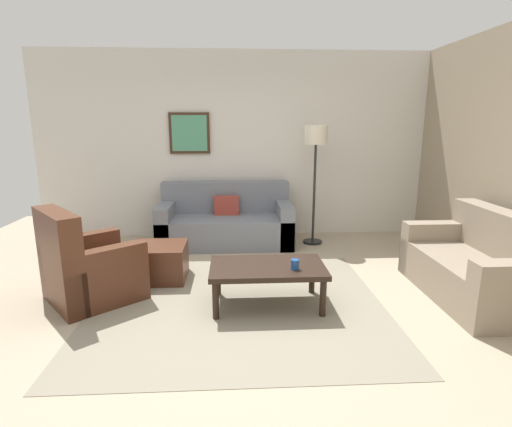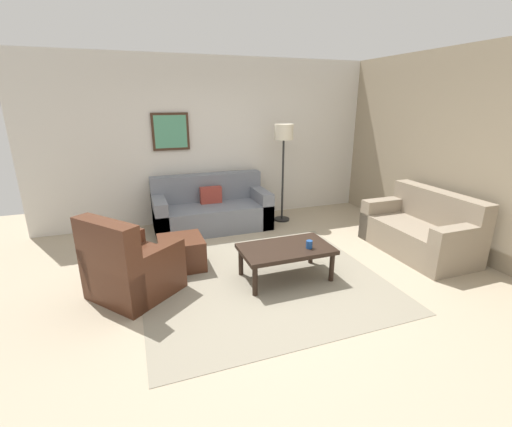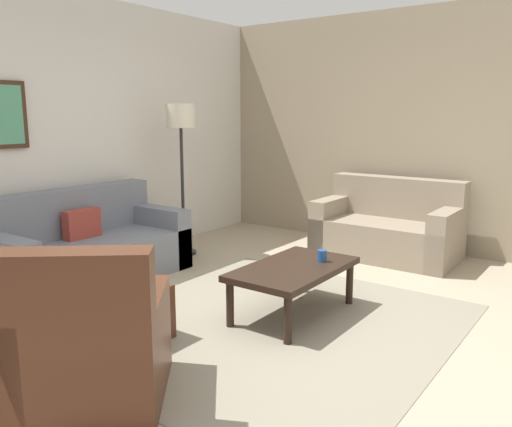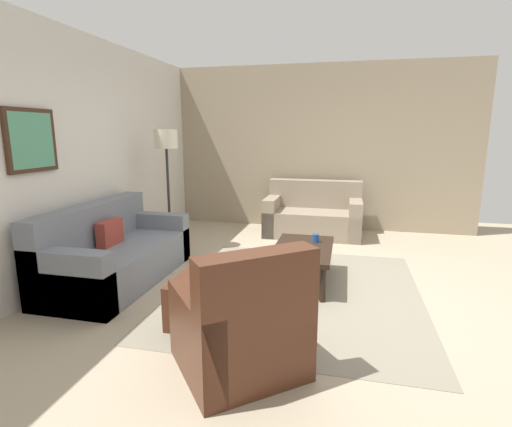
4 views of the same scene
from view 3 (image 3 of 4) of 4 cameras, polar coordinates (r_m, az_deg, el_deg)
name	(u,v)px [view 3 (image 3 of 4)]	position (r m, az deg, el deg)	size (l,w,h in m)	color
ground_plane	(270,325)	(4.10, 1.58, -12.13)	(8.00, 8.00, 0.00)	tan
rear_partition	(58,134)	(5.66, -20.85, 8.13)	(6.00, 0.12, 2.80)	silver
stone_feature_panel	(414,131)	(6.48, 16.95, 8.63)	(0.12, 5.20, 2.80)	gray
area_rug	(270,325)	(4.10, 1.58, -12.08)	(2.83, 2.56, 0.01)	gray
couch_main	(83,251)	(5.32, -18.44, -3.88)	(1.91, 0.90, 0.88)	slate
couch_loveseat	(389,230)	(6.13, 14.37, -1.74)	(0.85, 1.54, 0.88)	gray
armchair_leather	(88,353)	(3.10, -17.89, -14.37)	(1.13, 1.13, 0.95)	#4C2819
ottoman	(119,315)	(3.89, -14.74, -10.66)	(0.56, 0.56, 0.40)	#4C2819
coffee_table	(294,272)	(4.19, 4.13, -6.42)	(1.10, 0.64, 0.41)	black
cup	(322,256)	(4.31, 7.26, -4.62)	(0.08, 0.08, 0.10)	#1E478C
lamp_standing	(181,131)	(5.92, -8.22, 8.90)	(0.32, 0.32, 1.71)	black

